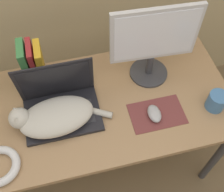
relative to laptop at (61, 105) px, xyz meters
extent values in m
cube|color=#93704C|center=(0.18, -0.01, -0.07)|extent=(1.36, 0.67, 0.03)
cylinder|color=#38383D|center=(0.81, -0.29, -0.42)|extent=(0.04, 0.04, 0.68)
cylinder|color=#38383D|center=(0.81, 0.28, -0.42)|extent=(0.04, 0.04, 0.68)
cube|color=black|center=(0.00, -0.03, -0.04)|extent=(0.36, 0.25, 0.02)
cube|color=#28282D|center=(0.00, -0.05, -0.03)|extent=(0.30, 0.13, 0.00)
cube|color=black|center=(0.00, 0.08, 0.09)|extent=(0.36, 0.04, 0.25)
cube|color=black|center=(0.00, 0.07, 0.09)|extent=(0.33, 0.03, 0.22)
ellipsoid|color=#B2ADA3|center=(-0.03, -0.06, 0.00)|extent=(0.37, 0.24, 0.11)
sphere|color=#B2ADA3|center=(-0.19, -0.05, 0.03)|extent=(0.10, 0.10, 0.10)
cone|color=#B2ADA3|center=(-0.20, -0.02, 0.06)|extent=(0.04, 0.04, 0.03)
cone|color=#B2ADA3|center=(-0.20, -0.07, 0.06)|extent=(0.04, 0.04, 0.03)
cylinder|color=#B2ADA3|center=(0.17, -0.06, -0.03)|extent=(0.14, 0.10, 0.03)
cylinder|color=#333338|center=(0.49, 0.12, -0.05)|extent=(0.20, 0.20, 0.01)
cylinder|color=#333338|center=(0.49, 0.12, 0.02)|extent=(0.04, 0.04, 0.12)
cube|color=#B2B2B7|center=(0.49, 0.12, 0.23)|extent=(0.42, 0.05, 0.30)
cube|color=silver|center=(0.49, 0.11, 0.23)|extent=(0.39, 0.02, 0.26)
cube|color=brown|center=(0.45, -0.13, -0.05)|extent=(0.27, 0.17, 0.00)
ellipsoid|color=#99999E|center=(0.43, -0.14, -0.03)|extent=(0.06, 0.10, 0.04)
cube|color=#387A42|center=(-0.13, 0.23, 0.07)|extent=(0.04, 0.13, 0.24)
cube|color=maroon|center=(-0.09, 0.23, 0.07)|extent=(0.03, 0.13, 0.24)
cube|color=gold|center=(-0.06, 0.23, 0.06)|extent=(0.04, 0.13, 0.22)
cylinder|color=teal|center=(0.74, -0.16, 0.00)|extent=(0.09, 0.09, 0.09)
camera|label=1|loc=(0.07, -0.76, 1.13)|focal=45.00mm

